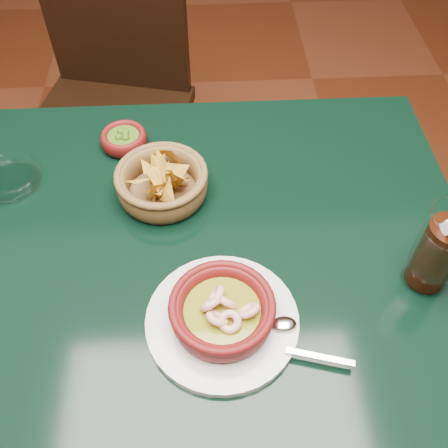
{
  "coord_description": "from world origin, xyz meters",
  "views": [
    {
      "loc": [
        0.11,
        -0.56,
        1.48
      ],
      "look_at": [
        0.14,
        -0.02,
        0.81
      ],
      "focal_mm": 40.0,
      "sensor_mm": 36.0,
      "label": 1
    }
  ],
  "objects_px": {
    "dining_chair": "(111,98)",
    "shrimp_plate": "(223,314)",
    "dining_table": "(154,269)",
    "cola_drink": "(440,250)",
    "chip_basket": "(162,182)"
  },
  "relations": [
    {
      "from": "dining_chair",
      "to": "shrimp_plate",
      "type": "xyz_separation_m",
      "value": [
        0.3,
        -0.89,
        0.24
      ]
    },
    {
      "from": "dining_table",
      "to": "dining_chair",
      "type": "xyz_separation_m",
      "value": [
        -0.17,
        0.71,
        -0.11
      ]
    },
    {
      "from": "dining_chair",
      "to": "cola_drink",
      "type": "bearing_deg",
      "value": -51.78
    },
    {
      "from": "chip_basket",
      "to": "cola_drink",
      "type": "relative_size",
      "value": 1.09
    },
    {
      "from": "dining_chair",
      "to": "shrimp_plate",
      "type": "height_order",
      "value": "dining_chair"
    },
    {
      "from": "dining_table",
      "to": "chip_basket",
      "type": "bearing_deg",
      "value": 76.53
    },
    {
      "from": "dining_chair",
      "to": "chip_basket",
      "type": "distance_m",
      "value": 0.68
    },
    {
      "from": "shrimp_plate",
      "to": "dining_chair",
      "type": "bearing_deg",
      "value": 108.41
    },
    {
      "from": "dining_chair",
      "to": "cola_drink",
      "type": "xyz_separation_m",
      "value": [
        0.65,
        -0.82,
        0.29
      ]
    },
    {
      "from": "dining_table",
      "to": "dining_chair",
      "type": "height_order",
      "value": "dining_chair"
    },
    {
      "from": "dining_table",
      "to": "chip_basket",
      "type": "distance_m",
      "value": 0.17
    },
    {
      "from": "cola_drink",
      "to": "dining_chair",
      "type": "bearing_deg",
      "value": 128.22
    },
    {
      "from": "dining_chair",
      "to": "chip_basket",
      "type": "xyz_separation_m",
      "value": [
        0.19,
        -0.6,
        0.24
      ]
    },
    {
      "from": "dining_chair",
      "to": "cola_drink",
      "type": "distance_m",
      "value": 1.09
    },
    {
      "from": "dining_table",
      "to": "chip_basket",
      "type": "xyz_separation_m",
      "value": [
        0.03,
        0.11,
        0.13
      ]
    }
  ]
}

